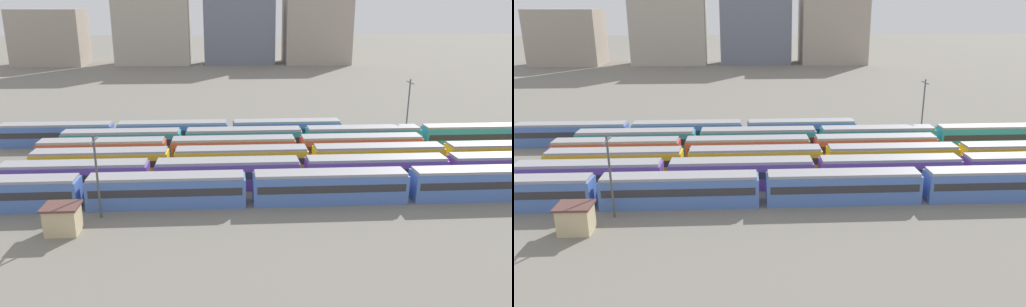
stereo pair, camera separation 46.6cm
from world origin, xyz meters
TOP-DOWN VIEW (x-y plane):
  - ground_plane at (0.00, 13.00)m, footprint 600.00×600.00m
  - train_track_0 at (20.72, 0.00)m, footprint 74.70×3.06m
  - train_track_1 at (46.65, 5.20)m, footprint 112.50×3.06m
  - train_track_2 at (29.64, 10.40)m, footprint 74.70×3.06m
  - train_track_3 at (19.19, 15.60)m, footprint 55.80×3.06m
  - train_track_4 at (49.26, 20.80)m, footprint 112.50×3.06m
  - train_track_5 at (9.34, 26.00)m, footprint 55.80×3.06m
  - catenary_pole_0 at (4.36, -2.99)m, footprint 0.24×3.20m
  - catenary_pole_1 at (50.00, 29.06)m, footprint 0.24×3.20m
  - signal_hut at (1.45, -6.41)m, footprint 3.60×3.00m
  - distant_building_0 at (-47.30, 137.54)m, footprint 25.40×16.65m
  - distant_building_1 at (-8.94, 137.54)m, footprint 27.66×14.17m
  - distant_building_2 at (23.61, 137.54)m, footprint 26.54×12.34m
  - distant_building_3 at (53.25, 137.54)m, footprint 24.72×17.83m

SIDE VIEW (x-z plane):
  - ground_plane at x=0.00m, z-range 0.00..0.00m
  - signal_hut at x=1.45m, z-range 0.03..3.07m
  - train_track_3 at x=19.19m, z-range 0.03..3.78m
  - train_track_5 at x=9.34m, z-range 0.03..3.78m
  - train_track_0 at x=20.72m, z-range 0.03..3.78m
  - train_track_1 at x=46.65m, z-range 0.03..3.78m
  - train_track_2 at x=29.64m, z-range 0.03..3.78m
  - train_track_4 at x=49.26m, z-range 0.03..3.78m
  - catenary_pole_0 at x=4.36m, z-range 0.54..9.88m
  - catenary_pole_1 at x=50.00m, z-range 0.55..10.49m
  - distant_building_0 at x=-47.30m, z-range 0.00..20.31m
  - distant_building_3 at x=53.25m, z-range 0.00..27.97m
  - distant_building_2 at x=23.61m, z-range 0.00..36.96m
  - distant_building_1 at x=-8.94m, z-range 0.00..41.46m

